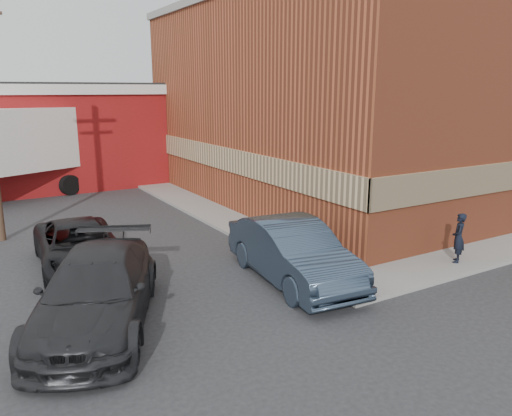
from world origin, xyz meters
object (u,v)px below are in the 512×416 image
warehouse (10,135)px  suv_a (79,246)px  sedan (293,252)px  suv_b (97,291)px  brick_building (351,101)px  box_truck (22,147)px  man (459,238)px

warehouse → suv_a: warehouse is taller
sedan → suv_a: size_ratio=1.04×
warehouse → suv_b: (-0.14, -19.50, -1.98)m
warehouse → suv_a: size_ratio=3.27×
suv_b → warehouse: bearing=113.7°
brick_building → suv_a: 15.37m
box_truck → man: bearing=-84.0°
suv_a → suv_b: suv_b is taller
warehouse → man: size_ratio=10.72×
suv_a → suv_b: (-0.45, -4.12, 0.14)m
brick_building → suv_b: (-14.64, -8.50, -3.85)m
brick_building → sedan: (-9.30, -8.50, -3.83)m
suv_b → man: bearing=15.8°
warehouse → box_truck: (0.18, -3.65, -0.28)m
warehouse → man: (10.24, -21.02, -1.93)m
warehouse → box_truck: bearing=-87.1°
man → suv_a: (-9.93, 5.64, -0.19)m
warehouse → man: warehouse is taller
sedan → box_truck: 16.71m
sedan → box_truck: box_truck is taller
brick_building → box_truck: (-14.31, 7.35, -2.15)m
warehouse → suv_a: (0.31, -15.38, -2.12)m
suv_b → box_truck: (0.33, 15.85, 1.70)m
brick_building → suv_a: bearing=-162.8°
sedan → suv_a: bearing=145.7°
brick_building → suv_a: size_ratio=3.67×
sedan → suv_b: 5.34m
suv_a → box_truck: 11.87m
man → sedan: bearing=-55.4°
sedan → brick_building: bearing=48.3°
sedan → box_truck: (-5.02, 15.85, 1.67)m
warehouse → box_truck: warehouse is taller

